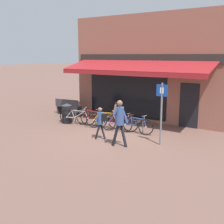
# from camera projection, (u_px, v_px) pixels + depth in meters

# --- Properties ---
(ground_plane) EXTENTS (160.00, 160.00, 0.00)m
(ground_plane) POSITION_uv_depth(u_px,v_px,m) (114.00, 136.00, 11.91)
(ground_plane) COLOR brown
(shop_front) EXTENTS (8.33, 4.76, 5.41)m
(shop_front) POSITION_uv_depth(u_px,v_px,m) (155.00, 68.00, 15.38)
(shop_front) COLOR #8E5647
(shop_front) RESTS_ON ground_plane
(bike_rack_rail) EXTENTS (3.91, 0.04, 0.57)m
(bike_rack_rail) POSITION_uv_depth(u_px,v_px,m) (107.00, 118.00, 13.13)
(bike_rack_rail) COLOR #47494F
(bike_rack_rail) RESTS_ON ground_plane
(bicycle_silver) EXTENTS (1.79, 0.70, 0.89)m
(bicycle_silver) POSITION_uv_depth(u_px,v_px,m) (77.00, 117.00, 13.75)
(bicycle_silver) COLOR black
(bicycle_silver) RESTS_ON ground_plane
(bicycle_red) EXTENTS (1.84, 0.52, 0.90)m
(bicycle_red) POSITION_uv_depth(u_px,v_px,m) (91.00, 118.00, 13.61)
(bicycle_red) COLOR black
(bicycle_red) RESTS_ON ground_plane
(bicycle_orange) EXTENTS (1.68, 0.83, 0.89)m
(bicycle_orange) POSITION_uv_depth(u_px,v_px,m) (104.00, 120.00, 13.16)
(bicycle_orange) COLOR black
(bicycle_orange) RESTS_ON ground_plane
(bicycle_purple) EXTENTS (1.70, 0.78, 0.87)m
(bicycle_purple) POSITION_uv_depth(u_px,v_px,m) (119.00, 123.00, 12.65)
(bicycle_purple) COLOR black
(bicycle_purple) RESTS_ON ground_plane
(bicycle_blue) EXTENTS (1.69, 0.52, 0.86)m
(bicycle_blue) POSITION_uv_depth(u_px,v_px,m) (135.00, 125.00, 12.25)
(bicycle_blue) COLOR black
(bicycle_blue) RESTS_ON ground_plane
(pedestrian_adult) EXTENTS (0.61, 0.51, 1.77)m
(pedestrian_adult) POSITION_uv_depth(u_px,v_px,m) (120.00, 118.00, 10.37)
(pedestrian_adult) COLOR black
(pedestrian_adult) RESTS_ON ground_plane
(pedestrian_child) EXTENTS (0.48, 0.44, 1.33)m
(pedestrian_child) POSITION_uv_depth(u_px,v_px,m) (101.00, 119.00, 11.30)
(pedestrian_child) COLOR black
(pedestrian_child) RESTS_ON ground_plane
(litter_bin) EXTENTS (0.54, 0.54, 0.99)m
(litter_bin) POSITION_uv_depth(u_px,v_px,m) (67.00, 113.00, 14.21)
(litter_bin) COLOR black
(litter_bin) RESTS_ON ground_plane
(parking_sign) EXTENTS (0.44, 0.07, 2.38)m
(parking_sign) POSITION_uv_depth(u_px,v_px,m) (161.00, 107.00, 10.48)
(parking_sign) COLOR slate
(parking_sign) RESTS_ON ground_plane
(park_bench) EXTENTS (1.63, 0.58, 0.87)m
(park_bench) POSITION_uv_depth(u_px,v_px,m) (68.00, 106.00, 16.32)
(park_bench) COLOR #38383D
(park_bench) RESTS_ON ground_plane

